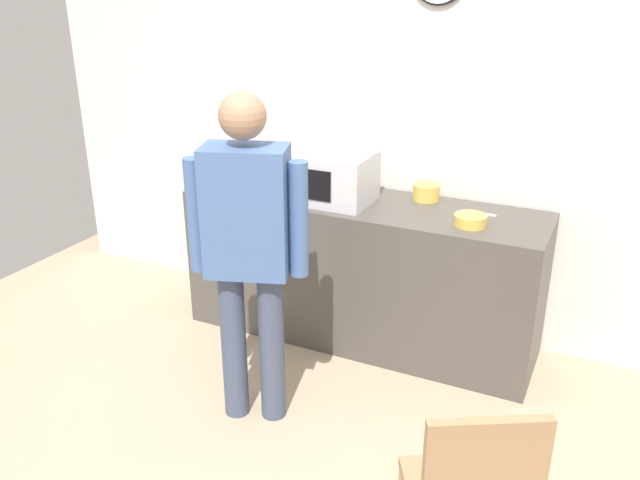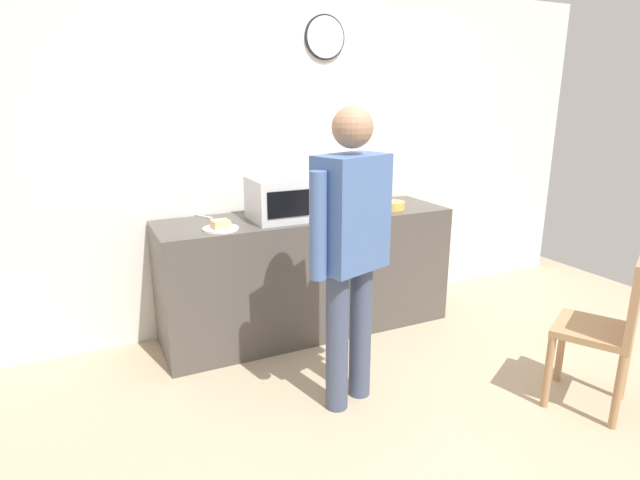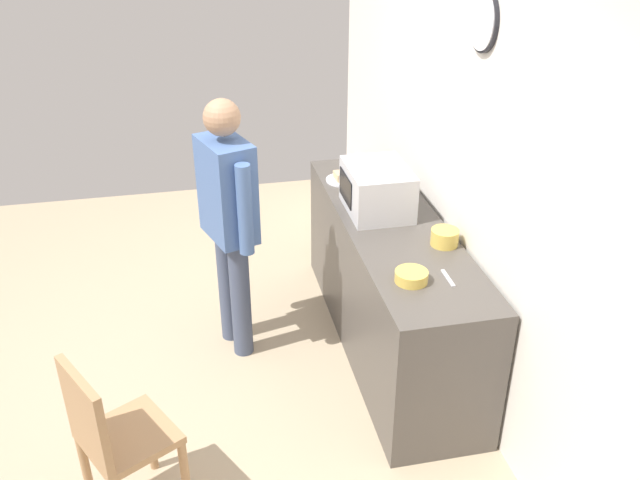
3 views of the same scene
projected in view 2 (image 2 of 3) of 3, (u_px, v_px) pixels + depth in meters
ground_plane at (420, 403)px, 3.08m from camera, size 6.00×6.00×0.00m
back_wall at (308, 156)px, 4.11m from camera, size 5.40×0.13×2.60m
kitchen_counter at (308, 273)px, 3.94m from camera, size 2.21×0.62×0.92m
microwave at (286, 198)px, 3.64m from camera, size 0.50×0.39×0.30m
sandwich_plate at (221, 227)px, 3.38m from camera, size 0.24×0.24×0.07m
salad_bowl at (334, 200)px, 4.12m from camera, size 0.16×0.16×0.10m
cereal_bowl at (393, 205)px, 3.99m from camera, size 0.18×0.18×0.06m
fork_utensil at (204, 216)px, 3.74m from camera, size 0.10×0.16×0.01m
spoon_utensil at (381, 204)px, 4.18m from camera, size 0.17×0.02×0.01m
person_standing at (351, 239)px, 2.83m from camera, size 0.56×0.36×1.72m
wooden_chair at (609, 325)px, 2.90m from camera, size 0.54×0.54×0.94m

